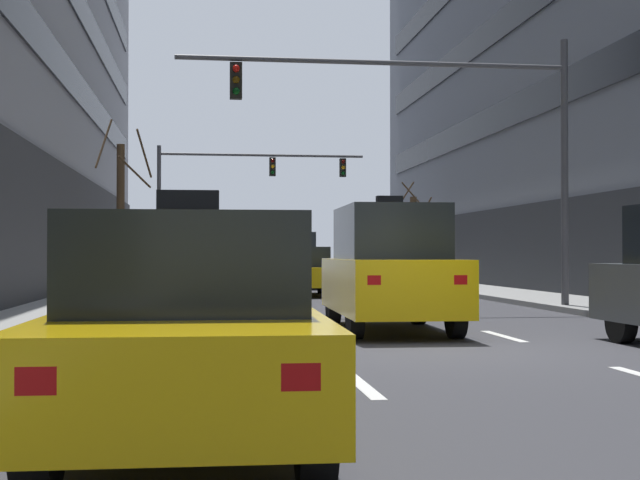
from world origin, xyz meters
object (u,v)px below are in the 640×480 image
(car_driving_1, at_px, (292,260))
(taxi_driving_3, at_px, (189,330))
(taxi_driving_0, at_px, (389,269))
(street_tree_1, at_px, (121,213))
(traffic_signal_1, at_px, (234,183))
(taxi_driving_2, at_px, (303,272))
(traffic_signal_0, at_px, (449,122))
(street_tree_0, at_px, (414,236))

(car_driving_1, bearing_deg, taxi_driving_3, -97.07)
(taxi_driving_0, distance_m, street_tree_1, 15.59)
(car_driving_1, distance_m, traffic_signal_1, 6.06)
(street_tree_1, bearing_deg, car_driving_1, 41.13)
(taxi_driving_0, height_order, car_driving_1, taxi_driving_0)
(taxi_driving_0, xyz_separation_m, car_driving_1, (0.16, 19.70, -0.01))
(taxi_driving_0, xyz_separation_m, traffic_signal_1, (-2.02, 24.18, 3.45))
(taxi_driving_0, distance_m, car_driving_1, 19.70)
(taxi_driving_2, xyz_separation_m, traffic_signal_0, (2.59, -8.34, 3.75))
(taxi_driving_0, height_order, street_tree_1, street_tree_1)
(car_driving_1, xyz_separation_m, taxi_driving_2, (-0.25, -6.43, -0.32))
(taxi_driving_3, relative_size, street_tree_0, 0.98)
(taxi_driving_0, relative_size, taxi_driving_2, 1.09)
(taxi_driving_0, relative_size, traffic_signal_0, 0.49)
(car_driving_1, bearing_deg, taxi_driving_0, -90.46)
(traffic_signal_0, distance_m, street_tree_1, 12.79)
(traffic_signal_1, distance_m, street_tree_0, 8.51)
(car_driving_1, bearing_deg, street_tree_1, -138.87)
(taxi_driving_2, height_order, traffic_signal_1, traffic_signal_1)
(taxi_driving_2, relative_size, traffic_signal_1, 0.46)
(car_driving_1, distance_m, traffic_signal_0, 15.34)
(car_driving_1, relative_size, traffic_signal_1, 0.49)
(street_tree_0, bearing_deg, car_driving_1, -146.36)
(taxi_driving_2, distance_m, traffic_signal_0, 9.50)
(traffic_signal_0, bearing_deg, taxi_driving_0, -116.86)
(traffic_signal_1, relative_size, street_tree_1, 1.60)
(traffic_signal_1, distance_m, street_tree_1, 10.84)
(traffic_signal_0, relative_size, traffic_signal_1, 1.02)
(traffic_signal_0, bearing_deg, street_tree_0, 79.04)
(traffic_signal_0, relative_size, street_tree_1, 1.63)
(traffic_signal_1, relative_size, street_tree_0, 2.03)
(taxi_driving_0, height_order, traffic_signal_1, traffic_signal_1)
(taxi_driving_0, bearing_deg, street_tree_0, 75.49)
(taxi_driving_2, height_order, taxi_driving_3, taxi_driving_3)
(street_tree_0, height_order, street_tree_1, street_tree_1)
(taxi_driving_3, bearing_deg, street_tree_0, 73.70)
(traffic_signal_1, height_order, street_tree_0, traffic_signal_1)
(taxi_driving_3, bearing_deg, traffic_signal_0, 66.88)
(taxi_driving_3, bearing_deg, taxi_driving_0, 69.07)
(taxi_driving_2, bearing_deg, street_tree_1, 170.43)
(taxi_driving_3, bearing_deg, street_tree_1, 96.59)
(car_driving_1, distance_m, street_tree_0, 7.25)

